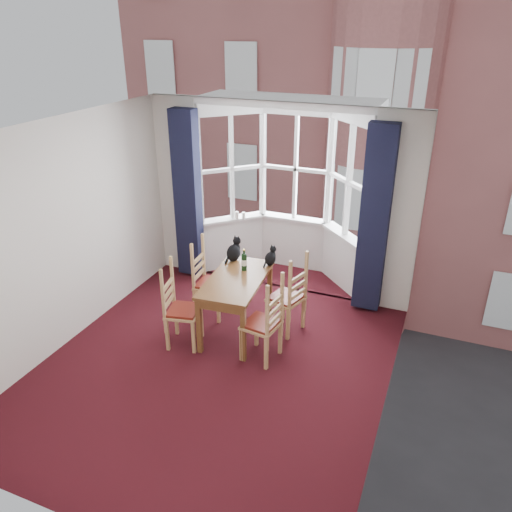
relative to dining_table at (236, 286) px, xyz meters
The scene contains 22 objects.
floor 1.08m from the dining_table, 85.79° to the right, with size 4.50×4.50×0.00m, color black.
ceiling 2.27m from the dining_table, 85.79° to the right, with size 4.50×4.50×0.00m, color white.
wall_left 2.23m from the dining_table, 156.79° to the right, with size 4.50×4.50×0.00m, color silver.
wall_right 2.34m from the dining_table, 21.97° to the right, with size 4.50×4.50×0.00m, color silver.
wall_near 3.16m from the dining_table, 88.86° to the right, with size 4.00×4.00×0.00m, color silver.
wall_back_pier_left 2.25m from the dining_table, 138.24° to the left, with size 0.70×0.12×2.80m, color silver.
wall_back_pier_right 2.34m from the dining_table, 39.66° to the left, with size 0.70×0.12×2.80m, color silver.
bay_window 2.05m from the dining_table, 88.18° to the left, with size 2.76×0.94×2.80m.
curtain_left 1.96m from the dining_table, 137.65° to the left, with size 0.38×0.22×2.60m, color black.
curtain_right 2.04m from the dining_table, 39.90° to the left, with size 0.38×0.22×2.60m, color black.
dining_table is the anchor object (origin of this frame).
chair_left_near 0.82m from the dining_table, 138.60° to the right, with size 0.48×0.49×0.92m.
chair_left_far 0.68m from the dining_table, 156.80° to the left, with size 0.43×0.45×0.92m.
chair_right_near 0.76m from the dining_table, 35.08° to the right, with size 0.45×0.47×0.92m.
chair_right_far 0.75m from the dining_table, 21.64° to the left, with size 0.50×0.52×0.92m.
cat_left 0.59m from the dining_table, 117.07° to the left, with size 0.22×0.28×0.35m.
cat_right 0.64m from the dining_table, 63.01° to the left, with size 0.18×0.22×0.27m.
wine_bottle 0.35m from the dining_table, 88.99° to the left, with size 0.08×0.08×0.30m.
candle_tall 1.95m from the dining_table, 113.81° to the left, with size 0.06×0.06×0.12m, color white.
candle_short 1.93m from the dining_table, 110.45° to the left, with size 0.06×0.06×0.11m, color white.
street 32.12m from the dining_table, 89.89° to the left, with size 80.00×80.00×0.00m, color #333335.
tenement_building 13.21m from the dining_table, 89.73° to the left, with size 18.40×7.80×15.20m.
Camera 1 is at (2.29, -4.29, 3.78)m, focal length 35.00 mm.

